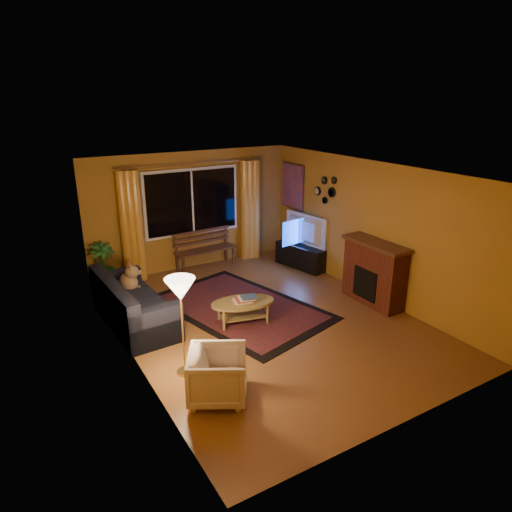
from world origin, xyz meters
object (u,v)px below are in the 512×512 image
bench (206,259)px  floor_lamp (183,328)px  armchair (218,373)px  sofa (134,301)px  coffee_table (243,312)px  tv_console (301,256)px

bench → floor_lamp: floor_lamp is taller
armchair → sofa: bearing=37.0°
coffee_table → tv_console: bearing=34.6°
tv_console → armchair: bearing=-150.7°
bench → coffee_table: bench is taller
sofa → coffee_table: size_ratio=1.87×
coffee_table → floor_lamp: bearing=-148.0°
sofa → tv_console: 3.99m
sofa → coffee_table: bearing=-32.7°
sofa → tv_console: (3.92, 0.76, -0.15)m
bench → floor_lamp: bearing=-122.5°
coffee_table → tv_console: tv_console is taller
sofa → tv_console: size_ratio=1.65×
sofa → bench: bearing=37.2°
tv_console → sofa: bearing=178.5°
tv_console → coffee_table: bearing=-157.9°
coffee_table → sofa: bearing=150.5°
armchair → tv_console: (3.60, 3.22, -0.11)m
coffee_table → bench: bearing=78.5°
bench → tv_console: 2.09m
tv_console → bench: bearing=138.4°
armchair → bench: bearing=7.0°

